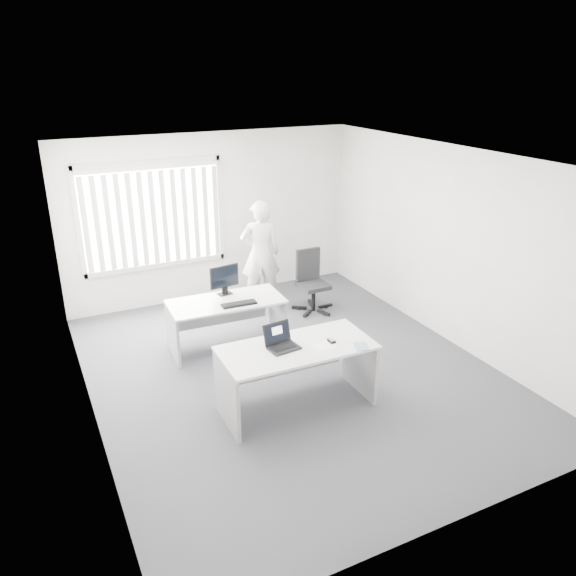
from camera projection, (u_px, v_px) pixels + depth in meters
name	position (u px, v px, depth m)	size (l,w,h in m)	color
ground	(291.00, 371.00, 7.47)	(6.00, 6.00, 0.00)	#47474D
wall_back	(212.00, 217.00, 9.44)	(5.00, 0.02, 2.80)	white
wall_front	(460.00, 391.00, 4.45)	(5.00, 0.02, 2.80)	white
wall_left	(80.00, 309.00, 5.92)	(0.02, 6.00, 2.80)	white
wall_right	(449.00, 246.00, 7.97)	(0.02, 6.00, 2.80)	white
ceiling	(292.00, 158.00, 6.42)	(5.00, 6.00, 0.02)	white
window	(153.00, 216.00, 8.94)	(2.32, 0.06, 1.76)	silver
blinds	(154.00, 218.00, 8.90)	(2.20, 0.10, 1.50)	white
desk_near	(297.00, 364.00, 6.49)	(1.79, 0.87, 0.81)	silver
desk_far	(226.00, 314.00, 7.92)	(1.63, 0.82, 0.73)	silver
office_chair	(312.00, 292.00, 9.22)	(0.59, 0.59, 1.02)	black
person	(260.00, 254.00, 9.22)	(0.66, 0.43, 1.79)	silver
laptop	(284.00, 338.00, 6.30)	(0.34, 0.31, 0.27)	black
paper_sheet	(324.00, 345.00, 6.42)	(0.27, 0.19, 0.00)	white
mouse	(331.00, 340.00, 6.50)	(0.06, 0.11, 0.04)	#BCBCBE
booklet	(361.00, 346.00, 6.40)	(0.15, 0.21, 0.01)	silver
keyboard	(239.00, 304.00, 7.70)	(0.49, 0.16, 0.02)	black
monitor	(224.00, 280.00, 7.98)	(0.44, 0.13, 0.44)	black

